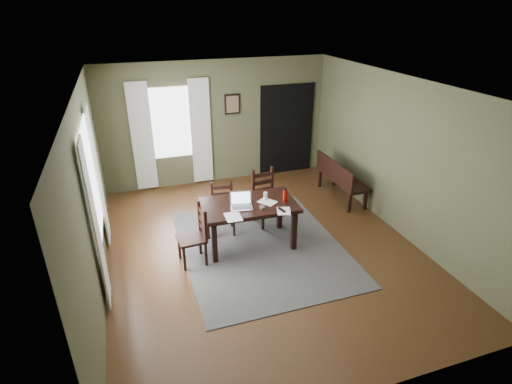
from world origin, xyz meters
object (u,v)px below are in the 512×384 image
object	(u,v)px
laptop	(241,203)
water_bottle	(285,195)
bench	(339,176)
dining_table	(249,208)
chair_end	(195,236)
chair_back_right	(266,198)
chair_back_left	(223,209)

from	to	relation	value
laptop	water_bottle	world-z (taller)	water_bottle
bench	water_bottle	world-z (taller)	water_bottle
water_bottle	laptop	bearing A→B (deg)	175.02
dining_table	chair_end	bearing A→B (deg)	-164.58
chair_end	chair_back_right	xyz separation A→B (m)	(1.48, 0.85, 0.03)
bench	water_bottle	xyz separation A→B (m)	(-1.73, -1.23, 0.40)
chair_end	laptop	world-z (taller)	laptop
chair_back_left	bench	world-z (taller)	chair_back_left
chair_end	bench	bearing A→B (deg)	108.05
water_bottle	dining_table	bearing A→B (deg)	167.26
chair_back_left	water_bottle	bearing A→B (deg)	-28.96
laptop	chair_end	bearing A→B (deg)	-157.71
chair_back_right	water_bottle	world-z (taller)	chair_back_right
chair_back_left	water_bottle	world-z (taller)	water_bottle
chair_back_left	water_bottle	distance (m)	1.21
chair_back_right	dining_table	bearing A→B (deg)	-136.47
laptop	bench	bearing A→B (deg)	36.44
laptop	water_bottle	bearing A→B (deg)	6.15
chair_back_left	bench	size ratio (longest dim) A/B	0.62
dining_table	bench	size ratio (longest dim) A/B	1.06
chair_back_right	bench	size ratio (longest dim) A/B	0.69
laptop	chair_back_left	bearing A→B (deg)	115.44
dining_table	chair_back_right	distance (m)	0.83
chair_end	bench	world-z (taller)	chair_end
chair_end	dining_table	bearing A→B (deg)	99.22
chair_end	laptop	size ratio (longest dim) A/B	2.42
dining_table	chair_back_left	world-z (taller)	chair_back_left
bench	water_bottle	distance (m)	2.16
chair_end	chair_back_right	distance (m)	1.71
laptop	water_bottle	distance (m)	0.74
bench	laptop	distance (m)	2.75
chair_end	bench	xyz separation A→B (m)	(3.27, 1.32, 0.02)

